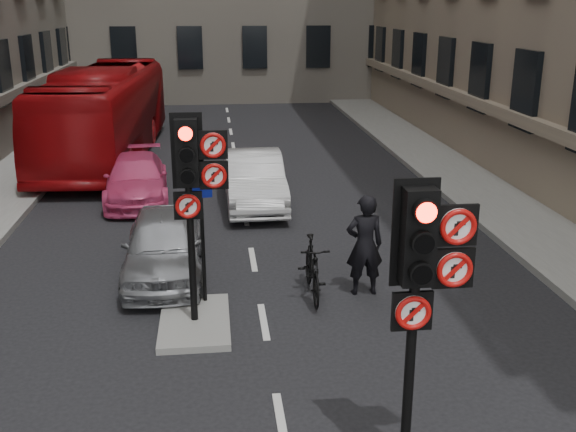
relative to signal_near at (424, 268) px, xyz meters
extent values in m
cube|color=gray|center=(5.71, 11.01, -2.50)|extent=(3.00, 50.00, 0.16)
cube|color=gray|center=(-2.69, 4.01, -2.52)|extent=(1.20, 2.00, 0.12)
cylinder|color=black|center=(-0.09, 0.01, -1.38)|extent=(0.12, 0.12, 2.40)
cube|color=black|center=(-0.09, 0.01, 0.37)|extent=(0.36, 0.28, 1.10)
cube|color=black|center=(-0.09, 0.14, 0.37)|extent=(0.52, 0.03, 1.25)
cylinder|color=#FF1407|center=(-0.09, -0.24, 0.72)|extent=(0.22, 0.01, 0.22)
cylinder|color=black|center=(-0.09, -0.24, 0.37)|extent=(0.22, 0.01, 0.22)
cylinder|color=black|center=(-0.09, -0.24, 0.02)|extent=(0.22, 0.01, 0.22)
cube|color=black|center=(0.33, -0.01, 0.49)|extent=(0.47, 0.05, 0.47)
cylinder|color=white|center=(0.33, -0.05, 0.49)|extent=(0.41, 0.02, 0.41)
torus|color=#BF0C0A|center=(0.33, -0.07, 0.49)|extent=(0.41, 0.06, 0.41)
cube|color=#BF0C0A|center=(0.33, -0.07, 0.49)|extent=(0.25, 0.01, 0.25)
cube|color=black|center=(0.33, -0.01, -0.01)|extent=(0.47, 0.05, 0.47)
cylinder|color=white|center=(0.33, -0.05, -0.01)|extent=(0.41, 0.02, 0.41)
torus|color=#BF0C0A|center=(0.33, -0.07, -0.01)|extent=(0.41, 0.06, 0.41)
cube|color=#BF0C0A|center=(0.33, -0.07, -0.01)|extent=(0.25, 0.01, 0.25)
cube|color=black|center=(-0.11, -0.01, -0.51)|extent=(0.47, 0.05, 0.47)
cylinder|color=white|center=(-0.11, -0.05, -0.51)|extent=(0.41, 0.02, 0.41)
torus|color=#BF0C0A|center=(-0.11, -0.07, -0.51)|extent=(0.41, 0.06, 0.41)
cube|color=#BF0C0A|center=(-0.11, -0.07, -0.51)|extent=(0.25, 0.01, 0.25)
cylinder|color=black|center=(-2.69, 4.01, -1.26)|extent=(0.12, 0.12, 2.40)
cube|color=black|center=(-2.69, 4.01, 0.49)|extent=(0.36, 0.28, 1.10)
cube|color=black|center=(-2.69, 4.14, 0.49)|extent=(0.52, 0.03, 1.25)
cylinder|color=#FF1407|center=(-2.69, 3.76, 0.84)|extent=(0.22, 0.02, 0.22)
cylinder|color=black|center=(-2.69, 3.76, 0.49)|extent=(0.22, 0.02, 0.22)
cylinder|color=black|center=(-2.69, 3.76, 0.14)|extent=(0.22, 0.02, 0.22)
cube|color=black|center=(-2.27, 3.99, 0.61)|extent=(0.47, 0.05, 0.47)
cylinder|color=white|center=(-2.27, 3.95, 0.61)|extent=(0.41, 0.02, 0.41)
torus|color=#BF0C0A|center=(-2.27, 3.93, 0.61)|extent=(0.41, 0.06, 0.41)
cube|color=#BF0C0A|center=(-2.27, 3.93, 0.61)|extent=(0.25, 0.02, 0.25)
cube|color=black|center=(-2.27, 3.99, 0.11)|extent=(0.47, 0.05, 0.47)
cylinder|color=white|center=(-2.27, 3.95, 0.11)|extent=(0.41, 0.02, 0.41)
torus|color=#BF0C0A|center=(-2.27, 3.93, 0.11)|extent=(0.41, 0.06, 0.41)
cube|color=#BF0C0A|center=(-2.27, 3.93, 0.11)|extent=(0.25, 0.02, 0.25)
cube|color=black|center=(-2.71, 3.99, -0.39)|extent=(0.47, 0.05, 0.47)
cylinder|color=white|center=(-2.71, 3.95, -0.39)|extent=(0.41, 0.02, 0.41)
torus|color=#BF0C0A|center=(-2.71, 3.93, -0.39)|extent=(0.41, 0.06, 0.41)
cube|color=#BF0C0A|center=(-2.71, 3.93, -0.39)|extent=(0.25, 0.02, 0.25)
imported|color=#94969B|center=(-3.34, 6.33, -1.92)|extent=(1.65, 3.94, 1.33)
imported|color=silver|center=(-1.18, 11.12, -1.86)|extent=(1.56, 4.39, 1.44)
imported|color=#D43E73|center=(-4.44, 11.98, -1.97)|extent=(2.04, 4.33, 1.22)
imported|color=maroon|center=(-5.99, 17.55, -0.98)|extent=(3.35, 11.62, 3.20)
imported|color=black|center=(-0.48, 5.01, -2.02)|extent=(0.58, 1.88, 1.12)
imported|color=black|center=(0.52, 5.01, -1.59)|extent=(0.74, 0.50, 1.98)
cylinder|color=black|center=(-2.51, 4.76, -1.33)|extent=(0.07, 0.07, 2.26)
cube|color=#0D1892|center=(-2.51, 4.70, -0.32)|extent=(0.40, 0.11, 0.32)
camera|label=1|loc=(-2.27, -6.68, 2.82)|focal=42.00mm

